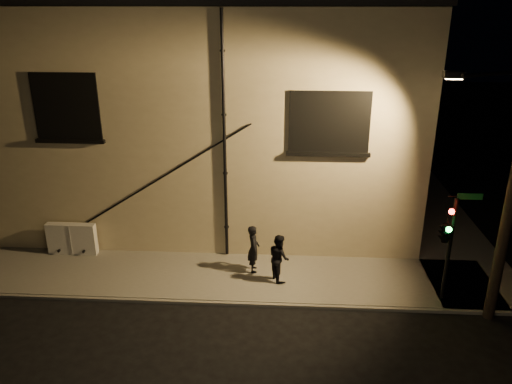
# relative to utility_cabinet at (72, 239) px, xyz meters

# --- Properties ---
(ground) EXTENTS (90.00, 90.00, 0.00)m
(ground) POSITION_rel_utility_cabinet_xyz_m (7.34, -2.70, -0.70)
(ground) COLOR black
(sidewalk) EXTENTS (21.00, 16.00, 0.12)m
(sidewalk) POSITION_rel_utility_cabinet_xyz_m (8.56, 1.69, -0.64)
(sidewalk) COLOR #67645D
(sidewalk) RESTS_ON ground
(building) EXTENTS (16.20, 12.23, 8.80)m
(building) POSITION_rel_utility_cabinet_xyz_m (4.34, 6.29, 3.71)
(building) COLOR #CAB991
(building) RESTS_ON ground
(utility_cabinet) EXTENTS (1.75, 0.29, 1.15)m
(utility_cabinet) POSITION_rel_utility_cabinet_xyz_m (0.00, 0.00, 0.00)
(utility_cabinet) COLOR silver
(utility_cabinet) RESTS_ON sidewalk
(pedestrian_a) EXTENTS (0.46, 0.64, 1.65)m
(pedestrian_a) POSITION_rel_utility_cabinet_xyz_m (6.56, -0.83, 0.25)
(pedestrian_a) COLOR black
(pedestrian_a) RESTS_ON sidewalk
(pedestrian_b) EXTENTS (0.86, 0.95, 1.58)m
(pedestrian_b) POSITION_rel_utility_cabinet_xyz_m (7.42, -1.34, 0.22)
(pedestrian_b) COLOR black
(pedestrian_b) RESTS_ON sidewalk
(traffic_signal) EXTENTS (1.34, 2.04, 3.46)m
(traffic_signal) POSITION_rel_utility_cabinet_xyz_m (12.23, -2.28, 1.75)
(traffic_signal) COLOR black
(traffic_signal) RESTS_ON sidewalk
(streetlamp_pole) EXTENTS (2.03, 1.39, 7.43)m
(streetlamp_pole) POSITION_rel_utility_cabinet_xyz_m (13.49, -2.82, 3.23)
(streetlamp_pole) COLOR black
(streetlamp_pole) RESTS_ON ground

